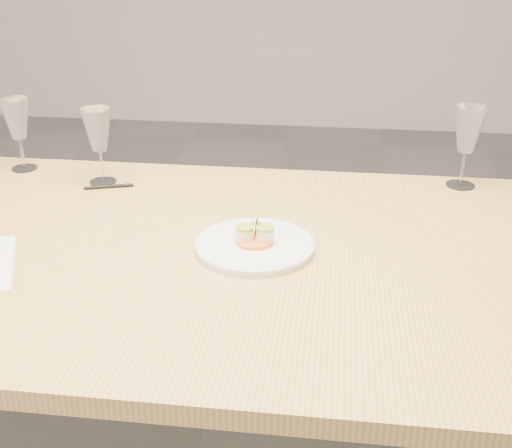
# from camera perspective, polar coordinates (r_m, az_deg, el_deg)

# --- Properties ---
(dining_table) EXTENTS (2.40, 1.00, 0.75)m
(dining_table) POSITION_cam_1_polar(r_m,az_deg,el_deg) (1.43, -7.51, -4.21)
(dining_table) COLOR tan
(dining_table) RESTS_ON ground
(dinner_plate) EXTENTS (0.26, 0.26, 0.07)m
(dinner_plate) POSITION_cam_1_polar(r_m,az_deg,el_deg) (1.36, -0.09, -1.82)
(dinner_plate) COLOR white
(dinner_plate) RESTS_ON dining_table
(ballpoint_pen) EXTENTS (0.12, 0.05, 0.01)m
(ballpoint_pen) POSITION_cam_1_polar(r_m,az_deg,el_deg) (1.73, -12.92, 3.27)
(ballpoint_pen) COLOR black
(ballpoint_pen) RESTS_ON dining_table
(wine_glass_1) EXTENTS (0.08, 0.08, 0.20)m
(wine_glass_1) POSITION_cam_1_polar(r_m,az_deg,el_deg) (1.90, -20.50, 8.62)
(wine_glass_1) COLOR white
(wine_glass_1) RESTS_ON dining_table
(wine_glass_2) EXTENTS (0.08, 0.08, 0.20)m
(wine_glass_2) POSITION_cam_1_polar(r_m,az_deg,el_deg) (1.73, -13.89, 7.99)
(wine_glass_2) COLOR white
(wine_glass_2) RESTS_ON dining_table
(wine_glass_3) EXTENTS (0.09, 0.09, 0.21)m
(wine_glass_3) POSITION_cam_1_polar(r_m,az_deg,el_deg) (1.74, 18.33, 7.84)
(wine_glass_3) COLOR white
(wine_glass_3) RESTS_ON dining_table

